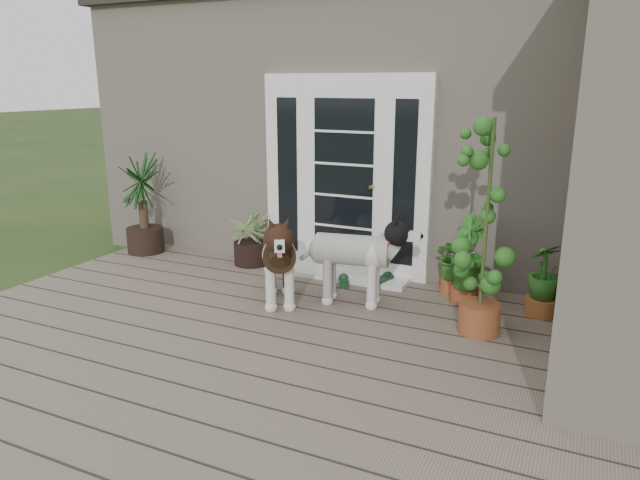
% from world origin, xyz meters
% --- Properties ---
extents(deck, '(6.20, 4.60, 0.12)m').
position_xyz_m(deck, '(0.00, 0.40, 0.06)').
color(deck, '#6B5B4C').
rests_on(deck, ground).
extents(house_main, '(7.40, 4.00, 3.10)m').
position_xyz_m(house_main, '(0.00, 4.65, 1.55)').
color(house_main, '#665E54').
rests_on(house_main, ground).
extents(roof_main, '(7.60, 4.20, 0.20)m').
position_xyz_m(roof_main, '(0.00, 4.65, 3.20)').
color(roof_main, '#2D2826').
rests_on(roof_main, house_main).
extents(door_unit, '(1.90, 0.14, 2.15)m').
position_xyz_m(door_unit, '(-0.20, 2.60, 1.19)').
color(door_unit, white).
rests_on(door_unit, deck).
extents(door_step, '(1.60, 0.40, 0.05)m').
position_xyz_m(door_step, '(-0.20, 2.40, 0.14)').
color(door_step, white).
rests_on(door_step, deck).
extents(brindle_dog, '(0.84, 1.04, 0.80)m').
position_xyz_m(brindle_dog, '(-0.38, 1.44, 0.52)').
color(brindle_dog, '#332312').
rests_on(brindle_dog, deck).
extents(white_dog, '(0.99, 0.55, 0.78)m').
position_xyz_m(white_dog, '(0.26, 1.71, 0.51)').
color(white_dog, silver).
rests_on(white_dog, deck).
extents(spider_plant, '(0.81, 0.81, 0.71)m').
position_xyz_m(spider_plant, '(-1.28, 2.38, 0.48)').
color(spider_plant, '#84A263').
rests_on(spider_plant, deck).
extents(yucca, '(0.94, 0.94, 1.23)m').
position_xyz_m(yucca, '(-2.75, 2.26, 0.74)').
color(yucca, black).
rests_on(yucca, deck).
extents(herb_a, '(0.56, 0.56, 0.51)m').
position_xyz_m(herb_a, '(1.07, 2.40, 0.38)').
color(herb_a, '#27651D').
rests_on(herb_a, deck).
extents(herb_b, '(0.57, 0.57, 0.64)m').
position_xyz_m(herb_b, '(1.23, 2.19, 0.44)').
color(herb_b, '#235819').
rests_on(herb_b, deck).
extents(herb_c, '(0.48, 0.48, 0.53)m').
position_xyz_m(herb_c, '(1.93, 2.18, 0.39)').
color(herb_c, '#275819').
rests_on(herb_c, deck).
extents(sapling, '(0.69, 0.69, 1.86)m').
position_xyz_m(sapling, '(1.49, 1.54, 1.05)').
color(sapling, '#29641C').
rests_on(sapling, deck).
extents(clog_left, '(0.23, 0.30, 0.08)m').
position_xyz_m(clog_left, '(-0.01, 2.15, 0.16)').
color(clog_left, '#16371C').
rests_on(clog_left, deck).
extents(clog_right, '(0.23, 0.35, 0.10)m').
position_xyz_m(clog_right, '(0.35, 2.34, 0.17)').
color(clog_right, black).
rests_on(clog_right, deck).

